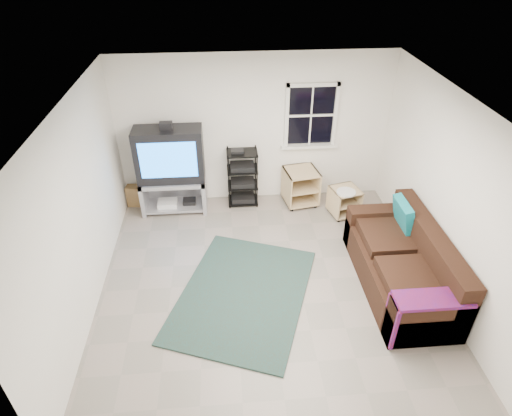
{
  "coord_description": "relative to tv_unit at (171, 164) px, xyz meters",
  "views": [
    {
      "loc": [
        -0.52,
        -4.4,
        4.25
      ],
      "look_at": [
        -0.13,
        0.4,
        1.0
      ],
      "focal_mm": 30.0,
      "sensor_mm": 36.0,
      "label": 1
    }
  ],
  "objects": [
    {
      "name": "room",
      "position": [
        2.37,
        0.27,
        0.59
      ],
      "size": [
        4.6,
        4.62,
        4.6
      ],
      "color": "gray",
      "rests_on": "ground"
    },
    {
      "name": "tv_unit",
      "position": [
        0.0,
        0.0,
        0.0
      ],
      "size": [
        1.1,
        0.55,
        1.62
      ],
      "color": "#A6A6AE",
      "rests_on": "ground"
    },
    {
      "name": "av_rack",
      "position": [
        1.2,
        0.09,
        -0.44
      ],
      "size": [
        0.52,
        0.38,
        1.05
      ],
      "color": "black",
      "rests_on": "ground"
    },
    {
      "name": "side_table_left",
      "position": [
        2.21,
        0.04,
        -0.54
      ],
      "size": [
        0.64,
        0.64,
        0.65
      ],
      "rotation": [
        0.0,
        0.0,
        0.17
      ],
      "color": "#D3B682",
      "rests_on": "ground"
    },
    {
      "name": "side_table_right",
      "position": [
        2.9,
        -0.4,
        -0.6
      ],
      "size": [
        0.55,
        0.55,
        0.52
      ],
      "rotation": [
        0.0,
        0.0,
        0.25
      ],
      "color": "#D3B682",
      "rests_on": "ground"
    },
    {
      "name": "sofa",
      "position": [
        3.25,
        -2.2,
        -0.54
      ],
      "size": [
        0.96,
        2.17,
        0.99
      ],
      "color": "black",
      "rests_on": "ground"
    },
    {
      "name": "shag_rug",
      "position": [
        1.07,
        -2.22,
        -0.88
      ],
      "size": [
        2.29,
        2.65,
        0.03
      ],
      "primitive_type": "cube",
      "rotation": [
        0.0,
        0.0,
        -0.36
      ],
      "color": "#322116",
      "rests_on": "ground"
    },
    {
      "name": "paper_bag",
      "position": [
        -0.72,
        0.16,
        -0.7
      ],
      "size": [
        0.29,
        0.21,
        0.38
      ],
      "primitive_type": "cube",
      "rotation": [
        0.0,
        0.0,
        -0.15
      ],
      "color": "olive",
      "rests_on": "ground"
    }
  ]
}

